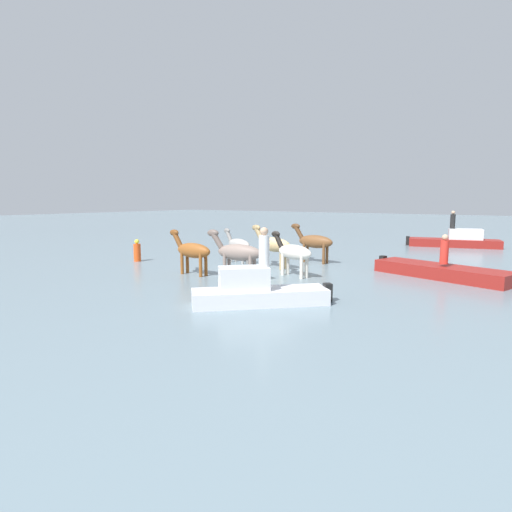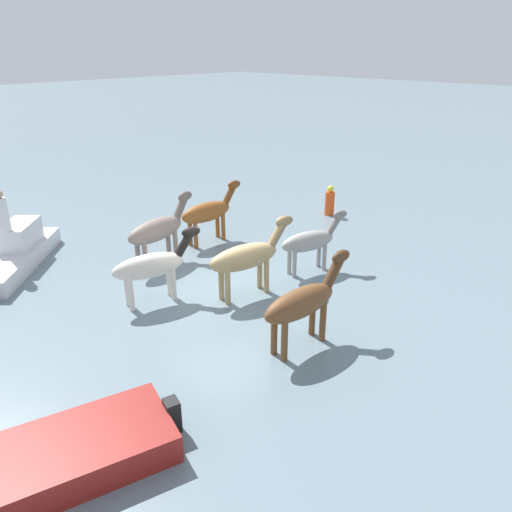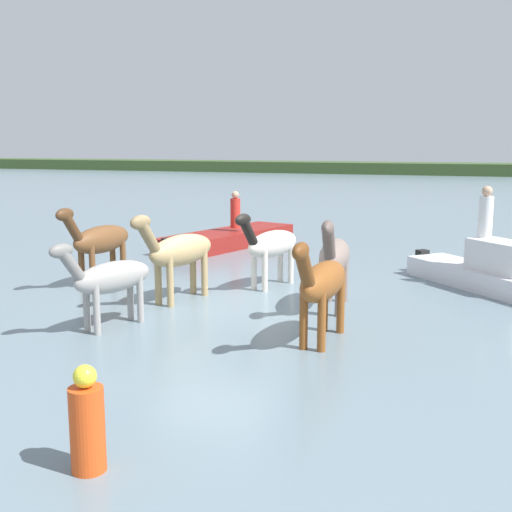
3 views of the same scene
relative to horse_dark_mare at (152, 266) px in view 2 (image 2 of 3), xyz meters
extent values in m
plane|color=slate|center=(-0.79, -1.65, -1.01)|extent=(152.68, 152.68, 0.00)
ellipsoid|color=silver|center=(0.02, 0.08, 0.01)|extent=(1.03, 1.91, 0.62)
cylinder|color=silver|center=(0.01, -0.49, -0.50)|extent=(0.14, 0.14, 1.01)
cylinder|color=silver|center=(-0.27, -0.41, -0.50)|extent=(0.14, 0.14, 1.01)
cylinder|color=silver|center=(0.32, 0.57, -0.50)|extent=(0.14, 0.14, 1.01)
cylinder|color=silver|center=(0.03, 0.65, -0.50)|extent=(0.14, 0.14, 1.01)
cylinder|color=black|center=(-0.25, -0.85, 0.41)|extent=(0.36, 0.60, 0.68)
ellipsoid|color=black|center=(-0.30, -1.04, 0.69)|extent=(0.34, 0.54, 0.27)
ellipsoid|color=brown|center=(2.10, -3.61, 0.03)|extent=(0.68, 1.92, 0.63)
cylinder|color=brown|center=(2.21, -4.19, -0.49)|extent=(0.14, 0.14, 1.04)
cylinder|color=brown|center=(1.91, -4.17, -0.49)|extent=(0.14, 0.14, 1.04)
cylinder|color=brown|center=(2.29, -3.06, -0.49)|extent=(0.14, 0.14, 1.04)
cylinder|color=brown|center=(1.99, -3.04, -0.49)|extent=(0.14, 0.14, 1.04)
cylinder|color=brown|center=(2.03, -4.61, 0.45)|extent=(0.26, 0.59, 0.69)
ellipsoid|color=brown|center=(2.02, -4.81, 0.73)|extent=(0.25, 0.53, 0.28)
ellipsoid|color=brown|center=(-3.92, -0.94, 0.06)|extent=(0.76, 1.98, 0.65)
cylinder|color=brown|center=(-3.83, -1.53, -0.47)|extent=(0.14, 0.14, 1.07)
cylinder|color=brown|center=(-4.14, -1.50, -0.47)|extent=(0.14, 0.14, 1.07)
cylinder|color=brown|center=(-3.71, -0.38, -0.47)|extent=(0.14, 0.14, 1.07)
cylinder|color=brown|center=(-4.02, -0.35, -0.47)|extent=(0.14, 0.14, 1.07)
cylinder|color=#50311A|center=(-4.03, -1.96, 0.49)|extent=(0.28, 0.61, 0.71)
ellipsoid|color=#50311A|center=(-4.05, -2.17, 0.78)|extent=(0.28, 0.55, 0.29)
ellipsoid|color=#9E9993|center=(-1.69, -4.07, -0.07)|extent=(1.01, 1.77, 0.57)
cylinder|color=#9E9993|center=(-1.72, -4.60, -0.54)|extent=(0.12, 0.12, 0.94)
cylinder|color=#9E9993|center=(-1.98, -4.51, -0.54)|extent=(0.12, 0.12, 0.94)
cylinder|color=#9E9993|center=(-1.40, -3.63, -0.54)|extent=(0.12, 0.12, 0.94)
cylinder|color=#9E9993|center=(-1.66, -3.55, -0.54)|extent=(0.12, 0.12, 0.94)
cylinder|color=slate|center=(-1.98, -4.92, 0.30)|extent=(0.35, 0.55, 0.62)
ellipsoid|color=slate|center=(-2.03, -5.09, 0.56)|extent=(0.33, 0.50, 0.25)
ellipsoid|color=gray|center=(1.81, -1.42, 0.08)|extent=(0.78, 2.02, 0.66)
cylinder|color=gray|center=(2.03, -1.99, -0.46)|extent=(0.14, 0.14, 1.09)
cylinder|color=gray|center=(1.71, -2.03, -0.46)|extent=(0.14, 0.14, 1.09)
cylinder|color=gray|center=(1.91, -0.82, -0.46)|extent=(0.14, 0.14, 1.09)
cylinder|color=gray|center=(1.59, -0.85, -0.46)|extent=(0.14, 0.14, 1.09)
cylinder|color=#63544C|center=(1.92, -2.46, 0.51)|extent=(0.29, 0.62, 0.72)
ellipsoid|color=#63544C|center=(1.94, -2.67, 0.81)|extent=(0.28, 0.56, 0.29)
ellipsoid|color=tan|center=(-1.42, -1.80, 0.08)|extent=(1.00, 2.04, 0.66)
cylinder|color=tan|center=(-1.39, -2.41, -0.46)|extent=(0.14, 0.14, 1.09)
cylinder|color=tan|center=(-1.70, -2.34, -0.46)|extent=(0.14, 0.14, 1.09)
cylinder|color=tan|center=(-1.13, -1.27, -0.46)|extent=(0.14, 0.14, 1.09)
cylinder|color=tan|center=(-1.44, -1.19, -0.46)|extent=(0.14, 0.14, 1.09)
cylinder|color=olive|center=(-1.65, -2.82, 0.51)|extent=(0.35, 0.64, 0.72)
ellipsoid|color=olive|center=(-1.69, -3.02, 0.80)|extent=(0.34, 0.57, 0.29)
cube|color=silver|center=(4.70, 1.52, -0.84)|extent=(3.72, 3.73, 0.62)
cube|color=silver|center=(5.05, 1.17, -0.18)|extent=(1.62, 1.62, 0.70)
cube|color=black|center=(-3.95, 2.48, -0.75)|extent=(0.34, 0.31, 0.71)
cylinder|color=silver|center=(4.66, 1.64, 0.64)|extent=(0.32, 0.32, 0.95)
cylinder|color=#E54C19|center=(0.85, -8.71, -0.56)|extent=(0.36, 0.36, 0.90)
sphere|color=yellow|center=(0.85, -8.71, 0.01)|extent=(0.24, 0.24, 0.24)
camera|label=1|loc=(15.19, 8.60, 2.20)|focal=29.78mm
camera|label=2|loc=(-9.45, 6.22, 5.06)|focal=34.43mm
camera|label=3|loc=(4.49, -13.92, 2.34)|focal=44.87mm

